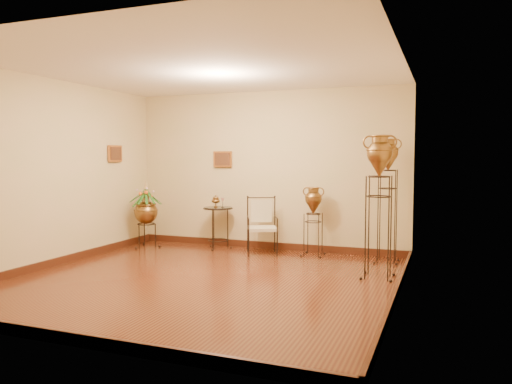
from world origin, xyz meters
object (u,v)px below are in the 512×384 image
(amphora_tall, at_px, (388,199))
(armchair, at_px, (262,226))
(side_table, at_px, (218,227))
(amphora_mid, at_px, (379,205))
(planter_urn, at_px, (146,209))

(amphora_tall, bearing_deg, armchair, -177.35)
(armchair, height_order, side_table, armchair)
(amphora_tall, distance_m, armchair, 2.10)
(amphora_tall, distance_m, amphora_mid, 1.06)
(amphora_mid, distance_m, side_table, 3.24)
(armchair, relative_size, side_table, 1.02)
(armchair, bearing_deg, amphora_mid, -49.80)
(planter_urn, distance_m, armchair, 2.23)
(amphora_mid, xyz_separation_m, side_table, (-2.95, 1.19, -0.60))
(armchair, distance_m, side_table, 0.95)
(amphora_tall, bearing_deg, side_table, 177.54)
(amphora_tall, xyz_separation_m, amphora_mid, (0.00, -1.06, -0.00))
(amphora_mid, distance_m, planter_urn, 4.35)
(planter_urn, distance_m, side_table, 1.36)
(amphora_tall, distance_m, side_table, 3.02)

